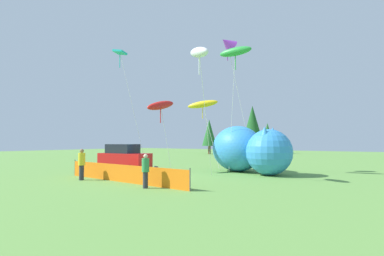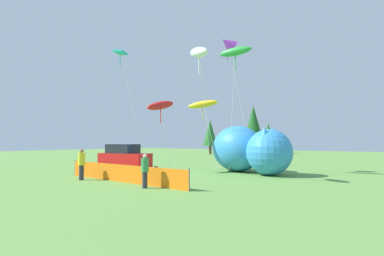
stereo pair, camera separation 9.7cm
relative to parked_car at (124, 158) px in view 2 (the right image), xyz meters
name	(u,v)px [view 2 (the right image)]	position (x,y,z in m)	size (l,w,h in m)	color
ground_plane	(149,177)	(3.78, -1.39, -1.00)	(120.00, 120.00, 0.00)	#609342
parked_car	(124,158)	(0.00, 0.00, 0.00)	(4.06, 2.08, 2.04)	red
folding_chair	(158,172)	(5.51, -2.54, -0.51)	(0.64, 0.64, 0.85)	black
inflatable_cat	(247,151)	(7.84, 4.49, 0.58)	(6.95, 5.04, 3.40)	#338CD8
safety_fence	(121,173)	(4.10, -4.00, -0.52)	(9.81, 0.87, 1.05)	orange
spectator_in_black_shirt	(145,169)	(6.70, -4.87, -0.10)	(0.36, 0.36, 1.64)	#2D2D38
spectator_in_yellow_shirt	(82,163)	(1.55, -4.74, -0.01)	(0.39, 0.39, 1.81)	#2D2D38
kite_red_lizard	(161,106)	(2.45, 1.23, 3.89)	(1.16, 2.57, 5.49)	silver
kite_white_ghost	(199,53)	(7.47, -1.29, 6.34)	(2.04, 3.46, 7.92)	silver
kite_yellow_hero	(203,104)	(2.37, 7.16, 4.58)	(3.76, 1.75, 6.08)	silver
kite_teal_diamond	(121,55)	(-2.06, 1.39, 8.45)	(3.19, 1.11, 9.85)	silver
kite_green_fish	(235,52)	(7.44, 3.48, 7.58)	(2.46, 0.76, 8.96)	silver
kite_purple_delta	(228,44)	(6.49, 4.13, 8.54)	(2.43, 2.11, 10.28)	silver
horizon_tree_east	(268,135)	(-2.55, 37.11, 2.43)	(2.34, 2.34, 5.58)	brown
horizon_tree_mid	(210,133)	(-10.58, 29.93, 2.75)	(2.56, 2.56, 6.11)	brown
horizon_tree_northeast	(253,124)	(-5.08, 36.27, 4.44)	(3.71, 3.71, 8.86)	brown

